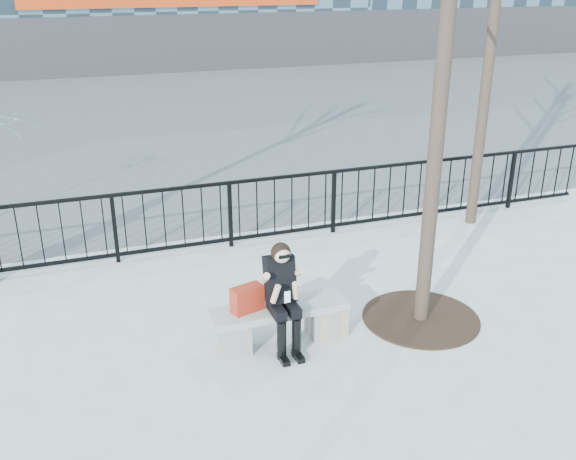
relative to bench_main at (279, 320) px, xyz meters
name	(u,v)px	position (x,y,z in m)	size (l,w,h in m)	color
ground	(279,341)	(0.00, 0.00, -0.30)	(120.00, 120.00, 0.00)	#A1A09B
street_surface	(130,107)	(0.00, 15.00, -0.30)	(60.00, 23.00, 0.01)	#474747
railing	(218,216)	(0.00, 3.00, 0.25)	(14.00, 0.06, 1.10)	black
tree_grate	(421,318)	(1.90, -0.10, -0.29)	(1.50, 1.50, 0.02)	black
bench_main	(279,320)	(0.00, 0.00, 0.00)	(1.65, 0.46, 0.49)	gray
seated_woman	(283,299)	(0.00, -0.16, 0.37)	(0.50, 0.64, 1.34)	black
handbag	(247,299)	(-0.38, 0.02, 0.34)	(0.38, 0.18, 0.31)	maroon
shopping_bag	(332,324)	(0.65, -0.12, -0.12)	(0.38, 0.14, 0.36)	beige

